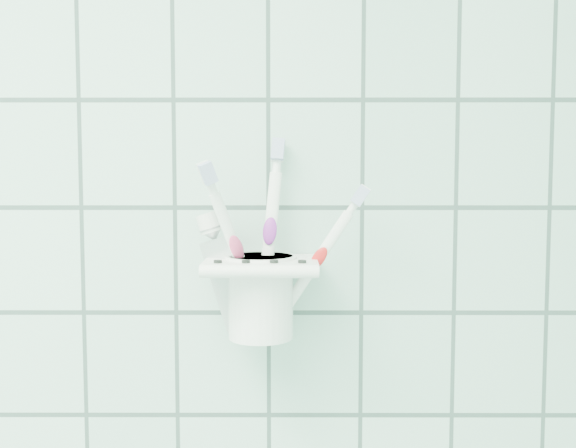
# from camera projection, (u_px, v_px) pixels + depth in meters

# --- Properties ---
(holder_bracket) EXTENTS (0.13, 0.10, 0.04)m
(holder_bracket) POSITION_uv_depth(u_px,v_px,m) (261.00, 266.00, 0.72)
(holder_bracket) COLOR white
(holder_bracket) RESTS_ON wall_back
(cup) EXTENTS (0.08, 0.08, 0.09)m
(cup) POSITION_uv_depth(u_px,v_px,m) (261.00, 293.00, 0.73)
(cup) COLOR white
(cup) RESTS_ON holder_bracket
(toothbrush_pink) EXTENTS (0.07, 0.06, 0.20)m
(toothbrush_pink) POSITION_uv_depth(u_px,v_px,m) (265.00, 238.00, 0.73)
(toothbrush_pink) COLOR white
(toothbrush_pink) RESTS_ON cup
(toothbrush_blue) EXTENTS (0.03, 0.05, 0.22)m
(toothbrush_blue) POSITION_uv_depth(u_px,v_px,m) (260.00, 233.00, 0.71)
(toothbrush_blue) COLOR white
(toothbrush_blue) RESTS_ON cup
(toothbrush_orange) EXTENTS (0.10, 0.02, 0.19)m
(toothbrush_orange) POSITION_uv_depth(u_px,v_px,m) (272.00, 244.00, 0.72)
(toothbrush_orange) COLOR white
(toothbrush_orange) RESTS_ON cup
(toothpaste_tube) EXTENTS (0.07, 0.04, 0.15)m
(toothpaste_tube) POSITION_uv_depth(u_px,v_px,m) (243.00, 260.00, 0.72)
(toothpaste_tube) COLOR silver
(toothpaste_tube) RESTS_ON cup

